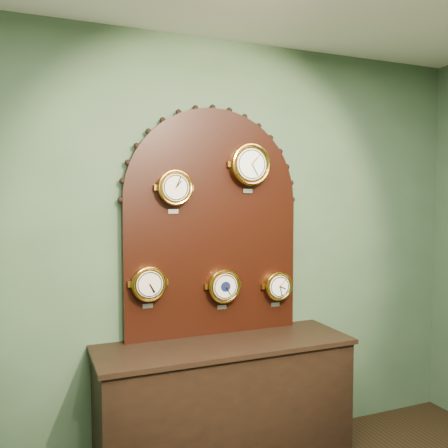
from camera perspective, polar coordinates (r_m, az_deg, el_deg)
name	(u,v)px	position (r m, az deg, el deg)	size (l,w,h in m)	color
wall_back	(210,248)	(3.24, -1.67, -2.94)	(4.00, 4.00, 0.00)	#3E593D
shop_counter	(225,409)	(3.26, 0.14, -21.20)	(1.60, 0.50, 0.80)	black
display_board	(213,215)	(3.17, -1.36, 1.03)	(1.26, 0.06, 1.53)	black
roman_clock	(175,188)	(3.02, -5.93, 4.34)	(0.23, 0.08, 0.28)	#C48629
arabic_clock	(250,165)	(3.21, 3.12, 7.11)	(0.28, 0.08, 0.33)	#C48629
hygrometer	(149,284)	(3.02, -8.99, -7.05)	(0.22, 0.08, 0.27)	#C48629
barometer	(224,286)	(3.18, -0.04, -7.41)	(0.23, 0.08, 0.28)	#C48629
tide_clock	(278,286)	(3.36, 6.42, -7.37)	(0.20, 0.08, 0.25)	#C48629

